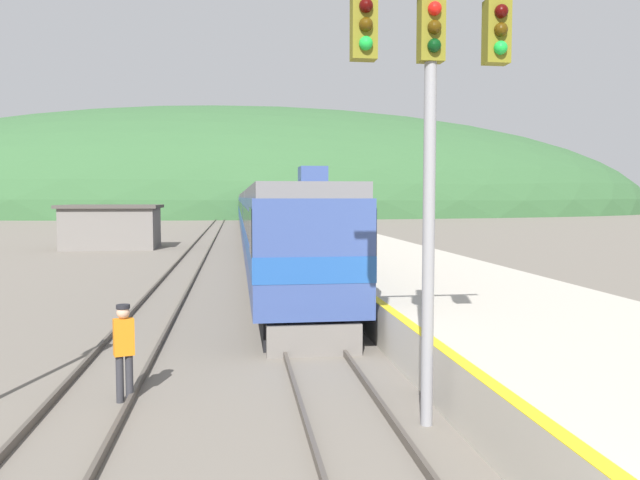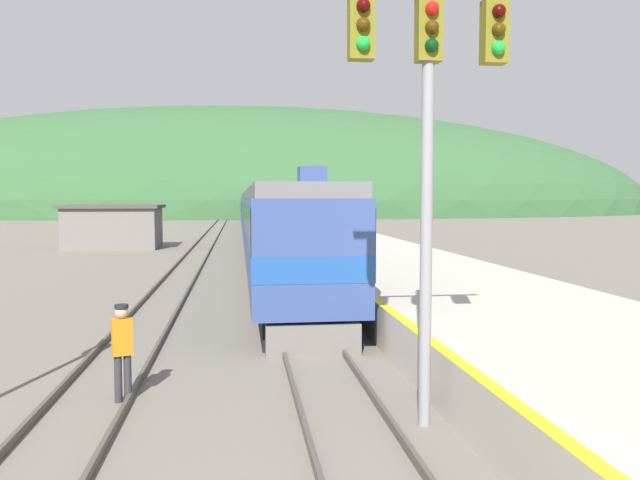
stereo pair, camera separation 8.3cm
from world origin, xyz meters
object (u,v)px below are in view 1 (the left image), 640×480
(carriage_second, at_px, (261,218))
(signal_mast_main, at_px, (431,92))
(carriage_third, at_px, (253,211))
(track_worker, at_px, (124,346))
(express_train_lead_car, at_px, (284,236))
(carriage_fourth, at_px, (249,208))

(carriage_second, distance_m, signal_mast_main, 36.58)
(carriage_third, distance_m, signal_mast_main, 59.79)
(carriage_second, distance_m, track_worker, 34.75)
(express_train_lead_car, xyz_separation_m, track_worker, (-3.91, -12.33, -1.23))
(carriage_fourth, relative_size, track_worker, 12.27)
(express_train_lead_car, bearing_deg, signal_mast_main, -84.81)
(signal_mast_main, height_order, track_worker, signal_mast_main)
(express_train_lead_car, height_order, carriage_third, express_train_lead_car)
(carriage_second, bearing_deg, track_worker, -96.47)
(carriage_fourth, height_order, track_worker, carriage_fourth)
(carriage_second, height_order, track_worker, carriage_second)
(carriage_second, distance_m, carriage_third, 23.28)
(track_worker, bearing_deg, signal_mast_main, -20.11)
(express_train_lead_car, distance_m, signal_mast_main, 14.66)
(carriage_fourth, bearing_deg, express_train_lead_car, -90.00)
(express_train_lead_car, xyz_separation_m, carriage_fourth, (0.00, 68.73, -0.01))
(carriage_third, height_order, track_worker, carriage_third)
(signal_mast_main, bearing_deg, carriage_fourth, 90.89)
(express_train_lead_car, bearing_deg, carriage_third, 90.00)
(carriage_fourth, height_order, signal_mast_main, signal_mast_main)
(carriage_third, xyz_separation_m, signal_mast_main, (1.29, -59.69, 3.23))
(carriage_second, xyz_separation_m, carriage_fourth, (0.00, 46.56, 0.00))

